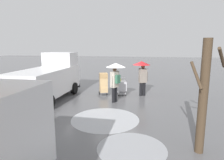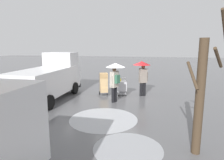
{
  "view_description": "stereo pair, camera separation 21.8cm",
  "coord_description": "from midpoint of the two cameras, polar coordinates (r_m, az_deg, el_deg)",
  "views": [
    {
      "loc": [
        -2.1,
        10.94,
        2.99
      ],
      "look_at": [
        0.19,
        0.19,
        1.05
      ],
      "focal_mm": 30.77,
      "sensor_mm": 36.0,
      "label": 1
    },
    {
      "loc": [
        -2.32,
        10.89,
        2.99
      ],
      "look_at": [
        0.19,
        0.19,
        1.05
      ],
      "focal_mm": 30.77,
      "sensor_mm": 36.0,
      "label": 2
    }
  ],
  "objects": [
    {
      "name": "slush_patch_mid_street",
      "position": [
        8.16,
        -2.83,
        -11.48
      ],
      "size": [
        2.83,
        2.83,
        0.01
      ],
      "primitive_type": "cylinder",
      "color": "#ADAFB5",
      "rests_on": "ground"
    },
    {
      "name": "pedestrian_pink_side",
      "position": [
        11.64,
        8.39,
        2.89
      ],
      "size": [
        1.04,
        1.04,
        2.15
      ],
      "color": "black",
      "rests_on": "ground"
    },
    {
      "name": "slush_patch_near_cluster",
      "position": [
        14.8,
        -16.6,
        -2.05
      ],
      "size": [
        1.44,
        1.44,
        0.01
      ],
      "primitive_type": "cylinder",
      "color": "#999BA0",
      "rests_on": "ground"
    },
    {
      "name": "cargo_van_parked_right",
      "position": [
        11.51,
        -18.81,
        0.42
      ],
      "size": [
        2.35,
        5.41,
        2.6
      ],
      "color": "white",
      "rests_on": "ground"
    },
    {
      "name": "shopping_cart_vendor",
      "position": [
        11.87,
        2.34,
        -1.77
      ],
      "size": [
        0.76,
        0.94,
        1.04
      ],
      "color": "#B2B2B7",
      "rests_on": "ground"
    },
    {
      "name": "bare_tree_near",
      "position": [
        5.73,
        24.78,
        -3.75
      ],
      "size": [
        1.04,
        0.88,
        3.83
      ],
      "color": "#423323",
      "rests_on": "ground"
    },
    {
      "name": "slush_patch_under_van",
      "position": [
        6.06,
        4.78,
        -19.56
      ],
      "size": [
        2.08,
        2.08,
        0.01
      ],
      "primitive_type": "cylinder",
      "color": "#999BA0",
      "rests_on": "ground"
    },
    {
      "name": "hand_dolly_boxes",
      "position": [
        11.7,
        -3.07,
        -0.93
      ],
      "size": [
        0.73,
        0.84,
        1.39
      ],
      "color": "#515156",
      "rests_on": "ground"
    },
    {
      "name": "ground_plane",
      "position": [
        11.53,
        0.57,
        -5.02
      ],
      "size": [
        90.0,
        90.0,
        0.0
      ],
      "primitive_type": "plane",
      "color": "#5B5B5E"
    },
    {
      "name": "pedestrian_black_side",
      "position": [
        10.23,
        0.4,
        2.03
      ],
      "size": [
        1.04,
        1.04,
        2.15
      ],
      "color": "black",
      "rests_on": "ground"
    }
  ]
}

